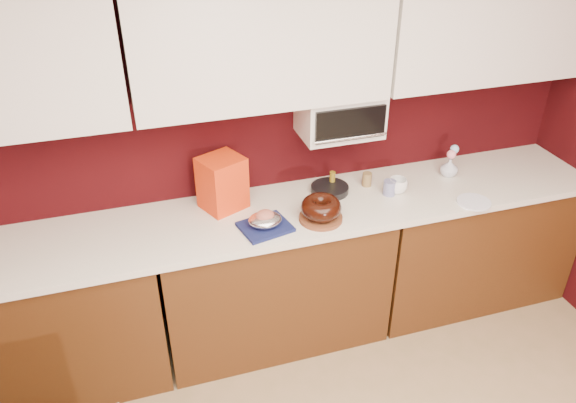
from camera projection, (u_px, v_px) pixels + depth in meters
The scene contains 25 objects.
wall_back at pixel (256, 133), 3.21m from camera, with size 4.00×0.02×2.50m, color #330709.
base_cabinet_left at pixel (37, 325), 3.05m from camera, with size 1.31×0.58×0.86m, color #4A280E.
base_cabinet_center at pixel (273, 278), 3.38m from camera, with size 1.31×0.58×0.86m, color #4A280E.
base_cabinet_right at pixel (466, 240), 3.72m from camera, with size 1.31×0.58×0.86m, color #4A280E.
countertop at pixel (272, 216), 3.15m from camera, with size 4.00×0.62×0.04m, color silver.
upper_cabinet_center at pixel (261, 35), 2.76m from camera, with size 1.31×0.33×0.70m, color white.
upper_cabinet_right at pixel (494, 16), 3.10m from camera, with size 1.31×0.33×0.70m, color white.
toaster_oven at pixel (340, 113), 3.14m from camera, with size 0.45×0.30×0.25m, color white.
toaster_oven_door at pixel (351, 124), 3.01m from camera, with size 0.40×0.02×0.18m, color black.
toaster_oven_handle at pixel (351, 138), 3.04m from camera, with size 0.02×0.02×0.42m, color silver.
cake_base at pixel (321, 218), 3.07m from camera, with size 0.24×0.24×0.02m, color brown.
bundt_cake at pixel (321, 207), 3.04m from camera, with size 0.22×0.22×0.09m, color black.
navy_towel at pixel (265, 227), 3.00m from camera, with size 0.26×0.22×0.02m, color #151C4F.
foil_ham_nest at pixel (265, 220), 2.98m from camera, with size 0.18×0.15×0.07m, color white.
roasted_ham at pixel (265, 216), 2.96m from camera, with size 0.10×0.09×0.07m, color #BD6856.
pandoro_box at pixel (222, 183), 3.12m from camera, with size 0.22×0.20×0.31m, color red.
dark_pan at pixel (330, 189), 3.33m from camera, with size 0.22×0.22×0.04m, color black.
coffee_mug at pixel (398, 184), 3.30m from camera, with size 0.10×0.10×0.11m, color white.
blue_jar at pixel (389, 188), 3.29m from camera, with size 0.07×0.07×0.09m, color navy.
flower_vase at pixel (449, 166), 3.47m from camera, with size 0.09×0.09×0.13m, color silver.
flower_pink at pixel (451, 154), 3.43m from camera, with size 0.06×0.06×0.06m, color pink.
flower_blue at pixel (455, 149), 3.44m from camera, with size 0.05×0.05×0.05m, color #9CD4FB.
china_plate at pixel (474, 202), 3.23m from camera, with size 0.19×0.19×0.01m, color white.
amber_bottle at pixel (332, 179), 3.36m from camera, with size 0.03×0.03×0.10m, color olive.
paper_cup at pixel (367, 179), 3.38m from camera, with size 0.06×0.06×0.08m, color olive.
Camera 1 is at (-0.70, -0.61, 2.59)m, focal length 35.00 mm.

